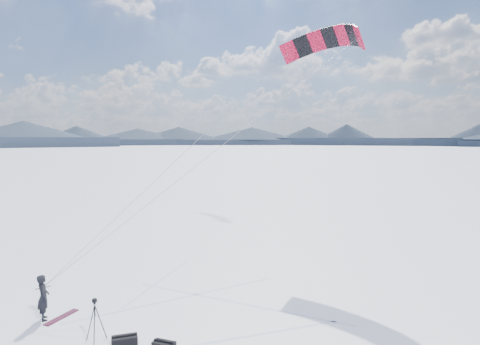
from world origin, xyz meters
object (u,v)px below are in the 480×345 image
tripod (95,314)px  gear_bag_a (125,341)px  snowboard (62,317)px  snowkiter (44,319)px

tripod → gear_bag_a: bearing=-52.9°
snowboard → gear_bag_a: (1.87, -3.13, 0.15)m
snowkiter → snowboard: size_ratio=1.18×
snowkiter → tripod: (1.62, -2.59, 0.97)m
tripod → gear_bag_a: 1.33m
snowkiter → tripod: 3.21m
tripod → snowboard: bearing=96.5°
snowboard → tripod: 2.85m
snowkiter → gear_bag_a: size_ratio=1.98×
snowkiter → snowboard: snowkiter is taller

